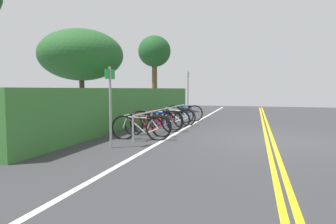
{
  "coord_description": "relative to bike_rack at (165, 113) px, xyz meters",
  "views": [
    {
      "loc": [
        -9.05,
        0.43,
        1.47
      ],
      "look_at": [
        0.65,
        3.28,
        0.68
      ],
      "focal_mm": 31.8,
      "sensor_mm": 36.0,
      "label": 1
    }
  ],
  "objects": [
    {
      "name": "sign_post_far",
      "position": [
        3.66,
        -0.05,
        0.84
      ],
      "size": [
        0.36,
        0.09,
        2.36
      ],
      "color": "gray",
      "rests_on": "ground_plane"
    },
    {
      "name": "bike_rack",
      "position": [
        0.0,
        0.0,
        0.0
      ],
      "size": [
        6.21,
        0.05,
        0.75
      ],
      "color": "#9EA0A5",
      "rests_on": "ground_plane"
    },
    {
      "name": "centre_line_yellow_outer",
      "position": [
        -1.57,
        -3.57,
        -0.57
      ],
      "size": [
        30.59,
        0.1,
        0.0
      ],
      "primitive_type": "cube",
      "color": "gold",
      "rests_on": "ground_plane"
    },
    {
      "name": "bicycle_3",
      "position": [
        -0.31,
        0.03,
        -0.24
      ],
      "size": [
        0.6,
        1.66,
        0.7
      ],
      "color": "black",
      "rests_on": "ground_plane"
    },
    {
      "name": "bike_lane_stripe_white",
      "position": [
        -1.57,
        -0.72,
        -0.57
      ],
      "size": [
        30.59,
        0.12,
        0.0
      ],
      "primitive_type": "cube",
      "color": "white",
      "rests_on": "ground_plane"
    },
    {
      "name": "bicycle_7",
      "position": [
        2.54,
        -0.12,
        -0.21
      ],
      "size": [
        0.6,
        1.67,
        0.78
      ],
      "color": "black",
      "rests_on": "ground_plane"
    },
    {
      "name": "bicycle_6",
      "position": [
        1.88,
        0.13,
        -0.25
      ],
      "size": [
        0.51,
        1.62,
        0.69
      ],
      "color": "black",
      "rests_on": "ground_plane"
    },
    {
      "name": "bicycle_0",
      "position": [
        -2.65,
        -0.06,
        -0.22
      ],
      "size": [
        0.46,
        1.77,
        0.76
      ],
      "color": "black",
      "rests_on": "ground_plane"
    },
    {
      "name": "tree_mid",
      "position": [
        0.23,
        3.68,
        2.28
      ],
      "size": [
        3.43,
        3.43,
        3.9
      ],
      "color": "#473323",
      "rests_on": "ground_plane"
    },
    {
      "name": "sign_post_near",
      "position": [
        -3.98,
        0.21,
        0.65
      ],
      "size": [
        0.36,
        0.09,
        2.02
      ],
      "color": "gray",
      "rests_on": "ground_plane"
    },
    {
      "name": "hedge_backdrop",
      "position": [
        1.5,
        1.91,
        0.18
      ],
      "size": [
        15.16,
        1.14,
        1.5
      ],
      "primitive_type": "cube",
      "color": "#387533",
      "rests_on": "ground_plane"
    },
    {
      "name": "bicycle_5",
      "position": [
        1.15,
        -0.14,
        -0.25
      ],
      "size": [
        0.46,
        1.64,
        0.69
      ],
      "color": "black",
      "rests_on": "ground_plane"
    },
    {
      "name": "bicycle_1",
      "position": [
        -1.91,
        0.02,
        -0.23
      ],
      "size": [
        0.46,
        1.69,
        0.73
      ],
      "color": "black",
      "rests_on": "ground_plane"
    },
    {
      "name": "ground_plane",
      "position": [
        -1.57,
        -3.65,
        -0.6
      ],
      "size": [
        33.99,
        12.99,
        0.05
      ],
      "primitive_type": "cube",
      "color": "#353538"
    },
    {
      "name": "centre_line_yellow_inner",
      "position": [
        -1.57,
        -3.73,
        -0.57
      ],
      "size": [
        30.59,
        0.1,
        0.0
      ],
      "primitive_type": "cube",
      "color": "gold",
      "rests_on": "ground_plane"
    },
    {
      "name": "bicycle_2",
      "position": [
        -1.08,
        -0.02,
        -0.2
      ],
      "size": [
        0.69,
        1.76,
        0.79
      ],
      "color": "black",
      "rests_on": "ground_plane"
    },
    {
      "name": "tree_far_right",
      "position": [
        7.04,
        2.84,
        3.14
      ],
      "size": [
        2.01,
        2.01,
        4.76
      ],
      "color": "brown",
      "rests_on": "ground_plane"
    },
    {
      "name": "bicycle_4",
      "position": [
        0.42,
        0.0,
        -0.25
      ],
      "size": [
        0.46,
        1.72,
        0.68
      ],
      "color": "black",
      "rests_on": "ground_plane"
    }
  ]
}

